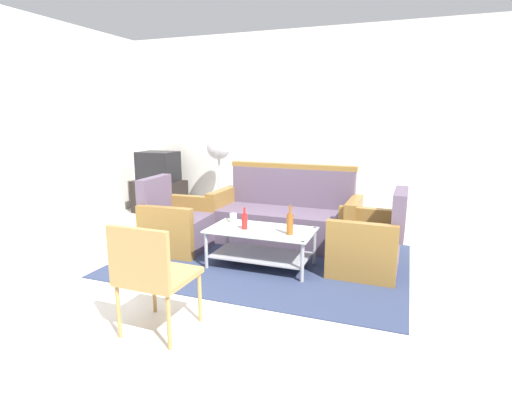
{
  "coord_description": "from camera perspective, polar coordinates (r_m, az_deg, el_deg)",
  "views": [
    {
      "loc": [
        1.26,
        -3.0,
        1.56
      ],
      "look_at": [
        -0.2,
        0.87,
        0.65
      ],
      "focal_mm": 28.24,
      "sensor_mm": 36.0,
      "label": 1
    }
  ],
  "objects": [
    {
      "name": "bottle_brown",
      "position": [
        3.99,
        4.82,
        -2.7
      ],
      "size": [
        0.07,
        0.07,
        0.3
      ],
      "color": "brown",
      "rests_on": "coffee_table"
    },
    {
      "name": "rug",
      "position": [
        4.49,
        1.09,
        -7.87
      ],
      "size": [
        3.03,
        2.19,
        0.01
      ],
      "primitive_type": "cube",
      "color": "#2D3856",
      "rests_on": "ground"
    },
    {
      "name": "armchair_left",
      "position": [
        4.87,
        -11.18,
        -2.98
      ],
      "size": [
        0.73,
        0.79,
        0.85
      ],
      "rotation": [
        0.0,
        0.0,
        -1.52
      ],
      "color": "#5B4C60",
      "rests_on": "rug"
    },
    {
      "name": "cup",
      "position": [
        4.45,
        -3.24,
        -1.92
      ],
      "size": [
        0.08,
        0.08,
        0.1
      ],
      "primitive_type": "cylinder",
      "color": "silver",
      "rests_on": "coffee_table"
    },
    {
      "name": "pedestal_fan",
      "position": [
        6.25,
        -5.3,
        7.33
      ],
      "size": [
        0.36,
        0.36,
        1.27
      ],
      "color": "#2D2D33",
      "rests_on": "ground"
    },
    {
      "name": "wall_back",
      "position": [
        6.19,
        9.06,
        10.77
      ],
      "size": [
        6.52,
        0.12,
        2.8
      ],
      "color": "silver",
      "rests_on": "ground"
    },
    {
      "name": "bottle_red",
      "position": [
        4.18,
        -1.64,
        -2.33
      ],
      "size": [
        0.06,
        0.06,
        0.23
      ],
      "color": "red",
      "rests_on": "coffee_table"
    },
    {
      "name": "ground_plane",
      "position": [
        3.61,
        -1.98,
        -13.2
      ],
      "size": [
        14.0,
        14.0,
        0.0
      ],
      "primitive_type": "plane",
      "color": "beige"
    },
    {
      "name": "armchair_right",
      "position": [
        4.26,
        15.66,
        -5.44
      ],
      "size": [
        0.71,
        0.77,
        0.85
      ],
      "rotation": [
        0.0,
        0.0,
        1.55
      ],
      "color": "#5B4C60",
      "rests_on": "rug"
    },
    {
      "name": "television",
      "position": [
        6.77,
        -13.67,
        5.26
      ],
      "size": [
        0.61,
        0.46,
        0.48
      ],
      "rotation": [
        0.0,
        0.0,
        3.11
      ],
      "color": "black",
      "rests_on": "tv_stand"
    },
    {
      "name": "wicker_chair",
      "position": [
        2.96,
        -14.65,
        -9.08
      ],
      "size": [
        0.49,
        0.49,
        0.84
      ],
      "rotation": [
        0.0,
        0.0,
        -0.02
      ],
      "color": "#AD844C",
      "rests_on": "ground"
    },
    {
      "name": "tv_stand",
      "position": [
        6.85,
        -13.47,
        1.11
      ],
      "size": [
        0.8,
        0.5,
        0.52
      ],
      "primitive_type": "cube",
      "color": "black",
      "rests_on": "ground"
    },
    {
      "name": "couch",
      "position": [
        5.02,
        4.14,
        -1.97
      ],
      "size": [
        1.81,
        0.77,
        0.96
      ],
      "rotation": [
        0.0,
        0.0,
        3.12
      ],
      "color": "#5B4C60",
      "rests_on": "rug"
    },
    {
      "name": "coffee_table",
      "position": [
        4.23,
        0.72,
        -5.34
      ],
      "size": [
        1.1,
        0.6,
        0.4
      ],
      "color": "silver",
      "rests_on": "rug"
    }
  ]
}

